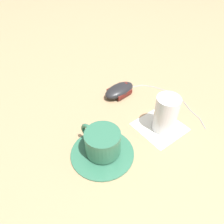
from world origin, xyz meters
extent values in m
plane|color=#9E7F5B|center=(0.00, 0.00, 0.00)|extent=(3.00, 3.00, 0.00)
cylinder|color=#2D664C|center=(0.01, 0.11, 0.00)|extent=(0.16, 0.16, 0.01)
cylinder|color=#2D664C|center=(0.01, 0.10, 0.04)|extent=(0.09, 0.09, 0.06)
torus|color=#2D664C|center=(0.06, 0.11, 0.04)|extent=(0.05, 0.01, 0.05)
ellipsoid|color=black|center=(0.13, -0.10, 0.02)|extent=(0.07, 0.11, 0.03)
cylinder|color=#591E19|center=(0.13, -0.13, 0.03)|extent=(0.01, 0.01, 0.01)
cube|color=#591E19|center=(0.16, -0.10, 0.01)|extent=(0.01, 0.06, 0.01)
cube|color=#591E19|center=(0.11, -0.10, 0.01)|extent=(0.01, 0.06, 0.01)
cylinder|color=gray|center=(0.12, -0.17, 0.00)|extent=(0.02, 0.04, 0.00)
cylinder|color=gray|center=(0.09, -0.20, 0.00)|extent=(0.04, 0.02, 0.00)
cylinder|color=gray|center=(0.05, -0.21, 0.00)|extent=(0.04, 0.01, 0.00)
cylinder|color=gray|center=(0.01, -0.22, 0.00)|extent=(0.04, 0.01, 0.00)
cylinder|color=gray|center=(-0.02, -0.21, 0.00)|extent=(0.04, 0.02, 0.00)
cylinder|color=gray|center=(-0.06, -0.19, 0.00)|extent=(0.03, 0.02, 0.00)
cylinder|color=gray|center=(-0.09, -0.18, 0.00)|extent=(0.04, 0.02, 0.00)
cylinder|color=gray|center=(-0.13, -0.16, 0.00)|extent=(0.03, 0.03, 0.00)
sphere|color=gray|center=(0.13, -0.16, 0.00)|extent=(0.00, 0.00, 0.00)
sphere|color=gray|center=(0.11, -0.19, 0.00)|extent=(0.00, 0.00, 0.00)
sphere|color=gray|center=(0.07, -0.21, 0.00)|extent=(0.00, 0.00, 0.00)
sphere|color=gray|center=(0.03, -0.22, 0.00)|extent=(0.00, 0.00, 0.00)
sphere|color=gray|center=(0.00, -0.22, 0.00)|extent=(0.00, 0.00, 0.00)
sphere|color=gray|center=(-0.04, -0.20, 0.00)|extent=(0.00, 0.00, 0.00)
sphere|color=gray|center=(-0.07, -0.18, 0.00)|extent=(0.00, 0.00, 0.00)
sphere|color=gray|center=(-0.11, -0.17, 0.00)|extent=(0.00, 0.00, 0.00)
sphere|color=gray|center=(-0.14, -0.14, 0.00)|extent=(0.00, 0.00, 0.00)
cube|color=silver|center=(-0.04, -0.06, 0.00)|extent=(0.14, 0.14, 0.00)
cylinder|color=silver|center=(-0.05, -0.06, 0.05)|extent=(0.06, 0.06, 0.10)
camera|label=1|loc=(-0.23, 0.33, 0.44)|focal=35.00mm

